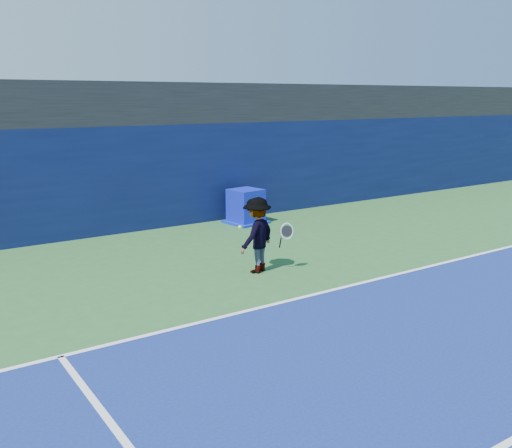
# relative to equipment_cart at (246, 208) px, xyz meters

# --- Properties ---
(ground) EXTENTS (80.00, 80.00, 0.00)m
(ground) POSITION_rel_equipment_cart_xyz_m (-2.31, -9.21, -0.48)
(ground) COLOR #295B2A
(ground) RESTS_ON ground
(baseline) EXTENTS (24.00, 0.10, 0.01)m
(baseline) POSITION_rel_equipment_cart_xyz_m (-2.31, -6.21, -0.47)
(baseline) COLOR white
(baseline) RESTS_ON ground
(stadium_band) EXTENTS (36.00, 3.00, 1.20)m
(stadium_band) POSITION_rel_equipment_cart_xyz_m (-2.31, 2.29, 3.12)
(stadium_band) COLOR black
(stadium_band) RESTS_ON back_wall_assembly
(back_wall_assembly) EXTENTS (36.00, 1.03, 3.00)m
(back_wall_assembly) POSITION_rel_equipment_cart_xyz_m (-2.31, 1.29, 1.02)
(back_wall_assembly) COLOR #0B133E
(back_wall_assembly) RESTS_ON ground
(equipment_cart) EXTENTS (1.22, 1.22, 1.05)m
(equipment_cart) POSITION_rel_equipment_cart_xyz_m (0.00, 0.00, 0.00)
(equipment_cart) COLOR #0C15B4
(equipment_cart) RESTS_ON ground
(tennis_player) EXTENTS (1.36, 0.99, 1.67)m
(tennis_player) POSITION_rel_equipment_cart_xyz_m (-2.50, -4.32, 0.36)
(tennis_player) COLOR silver
(tennis_player) RESTS_ON ground
(tennis_ball) EXTENTS (0.08, 0.08, 0.08)m
(tennis_ball) POSITION_rel_equipment_cart_xyz_m (-2.93, -4.30, 0.58)
(tennis_ball) COLOR #CAFA1B
(tennis_ball) RESTS_ON ground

